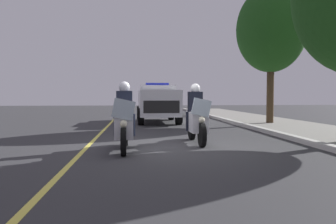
# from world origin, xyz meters

# --- Properties ---
(ground_plane) EXTENTS (80.00, 80.00, 0.00)m
(ground_plane) POSITION_xyz_m (0.00, 0.00, 0.00)
(ground_plane) COLOR #333335
(curb_strip) EXTENTS (48.00, 0.24, 0.15)m
(curb_strip) POSITION_xyz_m (0.00, 3.88, 0.07)
(curb_strip) COLOR #B7B5AD
(curb_strip) RESTS_ON ground
(lane_stripe_center) EXTENTS (48.00, 0.12, 0.01)m
(lane_stripe_center) POSITION_xyz_m (0.00, -2.20, 0.00)
(lane_stripe_center) COLOR #E0D14C
(lane_stripe_center) RESTS_ON ground
(police_motorcycle_lead_left) EXTENTS (2.14, 0.56, 1.72)m
(police_motorcycle_lead_left) POSITION_xyz_m (0.34, -1.19, 0.70)
(police_motorcycle_lead_left) COLOR black
(police_motorcycle_lead_left) RESTS_ON ground
(police_motorcycle_lead_right) EXTENTS (2.14, 0.56, 1.72)m
(police_motorcycle_lead_right) POSITION_xyz_m (-0.71, 0.82, 0.70)
(police_motorcycle_lead_right) COLOR black
(police_motorcycle_lead_right) RESTS_ON ground
(police_suv) EXTENTS (4.93, 2.13, 2.05)m
(police_suv) POSITION_xyz_m (-8.26, 0.19, 1.07)
(police_suv) COLOR silver
(police_suv) RESTS_ON ground
(cyclist_background) EXTENTS (1.76, 0.32, 1.69)m
(cyclist_background) POSITION_xyz_m (-13.23, 2.81, 0.84)
(cyclist_background) COLOR black
(cyclist_background) RESTS_ON ground
(tree_far_back) EXTENTS (3.22, 3.22, 6.38)m
(tree_far_back) POSITION_xyz_m (-6.19, 5.40, 4.46)
(tree_far_back) COLOR #42301E
(tree_far_back) RESTS_ON sidewalk_strip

